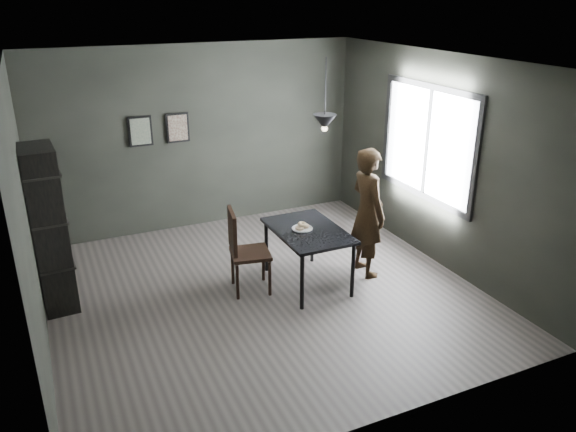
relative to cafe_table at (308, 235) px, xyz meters
name	(u,v)px	position (x,y,z in m)	size (l,w,h in m)	color
ground	(264,292)	(-0.60, 0.00, -0.67)	(5.00, 5.00, 0.00)	#3C3734
back_wall	(201,138)	(-0.60, 2.50, 0.73)	(5.00, 0.10, 2.80)	black
ceiling	(260,61)	(-0.60, 0.00, 2.13)	(5.00, 5.00, 0.02)	silver
window_assembly	(427,143)	(1.87, 0.20, 0.93)	(0.04, 1.96, 1.56)	white
cafe_table	(308,235)	(0.00, 0.00, 0.00)	(0.80, 1.20, 0.75)	black
white_plate	(302,229)	(-0.07, 0.02, 0.08)	(0.23, 0.23, 0.01)	silver
donut_pile	(302,226)	(-0.07, 0.02, 0.12)	(0.20, 0.16, 0.09)	beige
woman	(368,212)	(0.83, -0.04, 0.18)	(0.62, 0.41, 1.71)	black
wood_chair	(242,246)	(-0.81, 0.16, -0.06)	(0.54, 0.54, 1.07)	black
shelf_unit	(49,230)	(-2.92, 0.76, 0.30)	(0.37, 0.65, 1.94)	black
pendant_lamp	(325,122)	(0.25, 0.10, 1.38)	(0.28, 0.28, 0.86)	black
framed_print_left	(140,131)	(-1.50, 2.47, 0.93)	(0.34, 0.04, 0.44)	black
framed_print_right	(178,128)	(-0.95, 2.47, 0.93)	(0.34, 0.04, 0.44)	black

